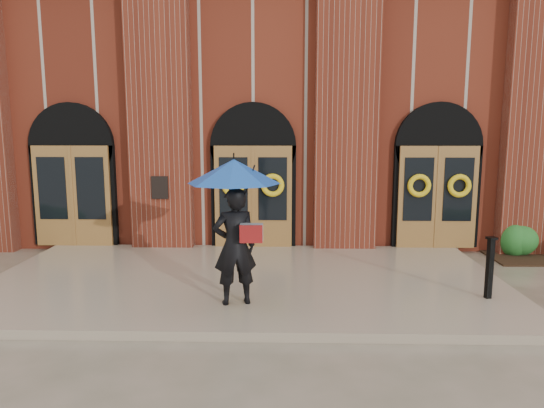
{
  "coord_description": "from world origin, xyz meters",
  "views": [
    {
      "loc": [
        0.76,
        -9.09,
        3.05
      ],
      "look_at": [
        0.51,
        1.0,
        1.48
      ],
      "focal_mm": 32.0,
      "sensor_mm": 36.0,
      "label": 1
    }
  ],
  "objects": [
    {
      "name": "metal_post",
      "position": [
        4.3,
        -0.95,
        0.72
      ],
      "size": [
        0.18,
        0.18,
        1.08
      ],
      "rotation": [
        0.0,
        0.0,
        0.26
      ],
      "color": "black",
      "rests_on": "landing"
    },
    {
      "name": "man_with_umbrella",
      "position": [
        -0.05,
        -1.31,
        1.84
      ],
      "size": [
        1.86,
        1.86,
        2.42
      ],
      "rotation": [
        0.0,
        0.0,
        3.4
      ],
      "color": "black",
      "rests_on": "landing"
    },
    {
      "name": "ground",
      "position": [
        0.0,
        0.0,
        0.0
      ],
      "size": [
        90.0,
        90.0,
        0.0
      ],
      "primitive_type": "plane",
      "color": "gray",
      "rests_on": "ground"
    },
    {
      "name": "landing",
      "position": [
        0.0,
        0.15,
        0.07
      ],
      "size": [
        10.0,
        5.3,
        0.15
      ],
      "primitive_type": "cube",
      "color": "gray",
      "rests_on": "ground"
    },
    {
      "name": "church_building",
      "position": [
        0.0,
        8.78,
        3.5
      ],
      "size": [
        16.2,
        12.53,
        7.0
      ],
      "color": "maroon",
      "rests_on": "ground"
    }
  ]
}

